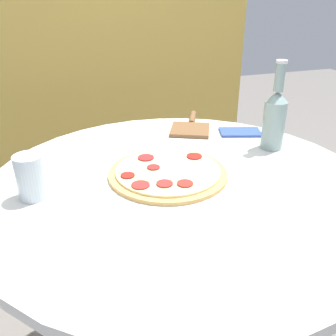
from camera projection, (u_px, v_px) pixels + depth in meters
table at (179, 244)px, 1.00m from camera, size 0.96×0.96×0.75m
fence_panel at (108, 89)px, 1.74m from camera, size 1.37×0.04×1.48m
pizza at (168, 172)px, 0.94m from camera, size 0.30×0.30×0.02m
beer_bottle at (275, 117)px, 1.07m from camera, size 0.06×0.06×0.25m
pizza_paddle at (191, 127)px, 1.25m from camera, size 0.17×0.25×0.02m
drinking_glass at (31, 177)px, 0.83m from camera, size 0.07×0.07×0.10m
napkin at (240, 132)px, 1.21m from camera, size 0.15×0.11×0.01m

